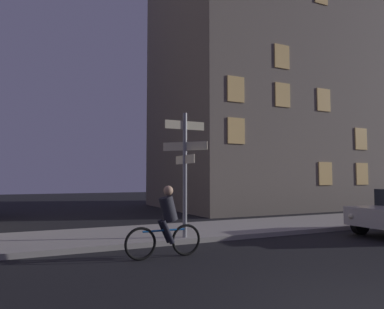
% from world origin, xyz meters
% --- Properties ---
extents(sidewalk_kerb, '(40.00, 3.31, 0.14)m').
position_xyz_m(sidewalk_kerb, '(0.00, 7.53, 0.07)').
color(sidewalk_kerb, '#9E9991').
rests_on(sidewalk_kerb, ground_plane).
extents(signpost, '(1.20, 1.24, 3.48)m').
position_xyz_m(signpost, '(-0.04, 6.18, 2.18)').
color(signpost, gray).
rests_on(signpost, sidewalk_kerb).
extents(cyclist, '(1.82, 0.33, 1.61)m').
position_xyz_m(cyclist, '(-1.21, 4.60, 0.75)').
color(cyclist, black).
rests_on(cyclist, ground_plane).
extents(building_right_block, '(13.58, 9.11, 14.64)m').
position_xyz_m(building_right_block, '(10.08, 15.47, 7.32)').
color(building_right_block, '#6B6056').
rests_on(building_right_block, ground_plane).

